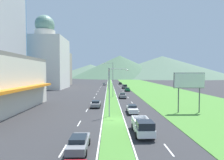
{
  "coord_description": "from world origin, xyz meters",
  "views": [
    {
      "loc": [
        -0.69,
        -27.64,
        7.44
      ],
      "look_at": [
        0.73,
        53.96,
        4.2
      ],
      "focal_mm": 28.43,
      "sensor_mm": 36.0,
      "label": 1
    }
  ],
  "objects_px": {
    "street_lamp_near": "(112,88)",
    "car_7": "(96,104)",
    "street_lamp_far": "(109,77)",
    "billboard_roadside": "(189,82)",
    "street_lamp_mid": "(112,77)",
    "car_6": "(120,83)",
    "car_2": "(132,109)",
    "pickup_truck_1": "(143,127)",
    "car_0": "(79,143)",
    "car_3": "(127,89)",
    "pickup_truck_0": "(125,86)",
    "car_1": "(123,96)",
    "car_5": "(104,84)"
  },
  "relations": [
    {
      "from": "car_0",
      "to": "car_6",
      "type": "height_order",
      "value": "car_0"
    },
    {
      "from": "car_2",
      "to": "car_1",
      "type": "bearing_deg",
      "value": -179.27
    },
    {
      "from": "street_lamp_near",
      "to": "car_7",
      "type": "relative_size",
      "value": 1.91
    },
    {
      "from": "street_lamp_mid",
      "to": "street_lamp_far",
      "type": "bearing_deg",
      "value": 91.61
    },
    {
      "from": "car_7",
      "to": "car_2",
      "type": "bearing_deg",
      "value": -129.54
    },
    {
      "from": "street_lamp_far",
      "to": "car_5",
      "type": "bearing_deg",
      "value": 95.82
    },
    {
      "from": "street_lamp_near",
      "to": "billboard_roadside",
      "type": "xyz_separation_m",
      "value": [
        14.44,
        2.71,
        0.87
      ]
    },
    {
      "from": "street_lamp_mid",
      "to": "car_3",
      "type": "height_order",
      "value": "street_lamp_mid"
    },
    {
      "from": "street_lamp_mid",
      "to": "car_2",
      "type": "xyz_separation_m",
      "value": [
        3.44,
        -22.04,
        -5.32
      ]
    },
    {
      "from": "car_3",
      "to": "car_5",
      "type": "distance_m",
      "value": 37.76
    },
    {
      "from": "street_lamp_far",
      "to": "billboard_roadside",
      "type": "bearing_deg",
      "value": -72.45
    },
    {
      "from": "car_3",
      "to": "pickup_truck_1",
      "type": "height_order",
      "value": "pickup_truck_1"
    },
    {
      "from": "car_6",
      "to": "car_7",
      "type": "xyz_separation_m",
      "value": [
        -10.25,
        -76.66,
        0.03
      ]
    },
    {
      "from": "car_3",
      "to": "car_6",
      "type": "height_order",
      "value": "car_3"
    },
    {
      "from": "street_lamp_mid",
      "to": "car_6",
      "type": "height_order",
      "value": "street_lamp_mid"
    },
    {
      "from": "street_lamp_far",
      "to": "pickup_truck_1",
      "type": "distance_m",
      "value": 58.56
    },
    {
      "from": "street_lamp_mid",
      "to": "pickup_truck_0",
      "type": "relative_size",
      "value": 1.97
    },
    {
      "from": "street_lamp_near",
      "to": "car_0",
      "type": "bearing_deg",
      "value": -104.52
    },
    {
      "from": "pickup_truck_0",
      "to": "car_5",
      "type": "bearing_deg",
      "value": -156.51
    },
    {
      "from": "street_lamp_near",
      "to": "pickup_truck_0",
      "type": "distance_m",
      "value": 55.24
    },
    {
      "from": "pickup_truck_1",
      "to": "street_lamp_far",
      "type": "bearing_deg",
      "value": -176.17
    },
    {
      "from": "street_lamp_far",
      "to": "car_7",
      "type": "distance_m",
      "value": 41.21
    },
    {
      "from": "car_1",
      "to": "car_2",
      "type": "bearing_deg",
      "value": 0.73
    },
    {
      "from": "car_1",
      "to": "car_3",
      "type": "distance_m",
      "value": 20.19
    },
    {
      "from": "car_0",
      "to": "pickup_truck_1",
      "type": "relative_size",
      "value": 0.79
    },
    {
      "from": "car_3",
      "to": "car_1",
      "type": "bearing_deg",
      "value": -9.95
    },
    {
      "from": "car_2",
      "to": "car_3",
      "type": "bearing_deg",
      "value": 175.32
    },
    {
      "from": "street_lamp_far",
      "to": "car_7",
      "type": "xyz_separation_m",
      "value": [
        -3.03,
        -40.82,
        -4.82
      ]
    },
    {
      "from": "car_2",
      "to": "car_5",
      "type": "height_order",
      "value": "car_2"
    },
    {
      "from": "billboard_roadside",
      "to": "car_7",
      "type": "relative_size",
      "value": 1.74
    },
    {
      "from": "billboard_roadside",
      "to": "car_5",
      "type": "height_order",
      "value": "billboard_roadside"
    },
    {
      "from": "street_lamp_near",
      "to": "car_7",
      "type": "distance_m",
      "value": 10.04
    },
    {
      "from": "street_lamp_mid",
      "to": "car_6",
      "type": "xyz_separation_m",
      "value": [
        6.54,
        60.54,
        -5.38
      ]
    },
    {
      "from": "billboard_roadside",
      "to": "pickup_truck_1",
      "type": "distance_m",
      "value": 16.58
    },
    {
      "from": "car_1",
      "to": "pickup_truck_0",
      "type": "relative_size",
      "value": 0.74
    },
    {
      "from": "car_0",
      "to": "car_5",
      "type": "xyz_separation_m",
      "value": [
        0.1,
        91.56,
        -0.0
      ]
    },
    {
      "from": "car_1",
      "to": "car_7",
      "type": "xyz_separation_m",
      "value": [
        -6.91,
        -13.77,
        -0.02
      ]
    },
    {
      "from": "car_1",
      "to": "car_5",
      "type": "height_order",
      "value": "car_1"
    },
    {
      "from": "car_5",
      "to": "car_7",
      "type": "relative_size",
      "value": 1.06
    },
    {
      "from": "billboard_roadside",
      "to": "pickup_truck_1",
      "type": "xyz_separation_m",
      "value": [
        -10.85,
        -11.6,
        -4.74
      ]
    },
    {
      "from": "street_lamp_near",
      "to": "car_2",
      "type": "xyz_separation_m",
      "value": [
        3.83,
        2.62,
        -4.08
      ]
    },
    {
      "from": "car_1",
      "to": "pickup_truck_1",
      "type": "relative_size",
      "value": 0.74
    },
    {
      "from": "street_lamp_mid",
      "to": "car_3",
      "type": "distance_m",
      "value": 19.5
    },
    {
      "from": "car_7",
      "to": "car_3",
      "type": "bearing_deg",
      "value": -17.17
    },
    {
      "from": "car_6",
      "to": "pickup_truck_0",
      "type": "height_order",
      "value": "pickup_truck_0"
    },
    {
      "from": "street_lamp_near",
      "to": "car_5",
      "type": "relative_size",
      "value": 1.81
    },
    {
      "from": "billboard_roadside",
      "to": "street_lamp_near",
      "type": "bearing_deg",
      "value": -169.39
    },
    {
      "from": "billboard_roadside",
      "to": "car_2",
      "type": "height_order",
      "value": "billboard_roadside"
    },
    {
      "from": "car_6",
      "to": "car_5",
      "type": "bearing_deg",
      "value": -56.72
    },
    {
      "from": "street_lamp_near",
      "to": "car_7",
      "type": "xyz_separation_m",
      "value": [
        -3.33,
        8.53,
        -4.11
      ]
    }
  ]
}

